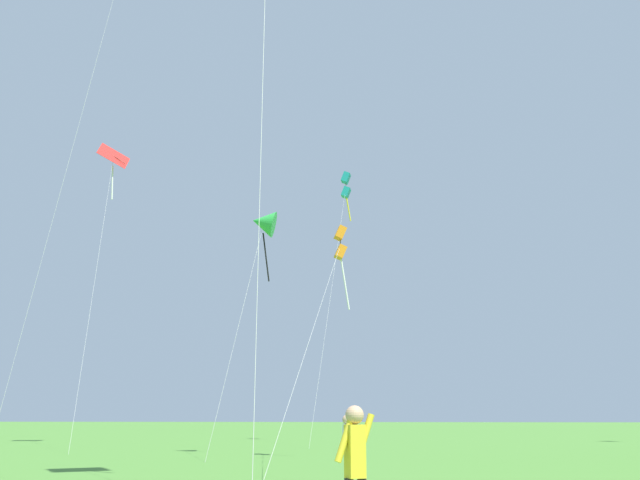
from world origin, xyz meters
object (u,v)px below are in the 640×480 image
(kite_red_high, at_px, (113,167))
(kite_teal_box, at_px, (346,187))
(person_in_blue_jacket, at_px, (347,443))
(person_foreground_watcher, at_px, (355,462))
(kite_green_small, at_px, (263,223))
(kite_orange_box, at_px, (340,246))

(kite_red_high, bearing_deg, kite_teal_box, 23.77)
(person_in_blue_jacket, bearing_deg, kite_teal_box, 94.63)
(kite_teal_box, bearing_deg, person_foreground_watcher, -85.19)
(kite_green_small, distance_m, person_in_blue_jacket, 16.91)
(kite_orange_box, height_order, person_in_blue_jacket, kite_orange_box)
(kite_red_high, bearing_deg, kite_green_small, -39.30)
(kite_red_high, distance_m, person_in_blue_jacket, 32.68)
(kite_green_small, height_order, person_in_blue_jacket, kite_green_small)
(kite_orange_box, relative_size, kite_teal_box, 0.60)
(person_in_blue_jacket, bearing_deg, kite_orange_box, 95.87)
(kite_orange_box, bearing_deg, kite_teal_box, 93.89)
(kite_red_high, distance_m, person_foreground_watcher, 39.22)
(kite_teal_box, bearing_deg, kite_orange_box, -86.11)
(kite_orange_box, distance_m, person_in_blue_jacket, 13.37)
(kite_green_small, distance_m, person_foreground_watcher, 24.04)
(kite_orange_box, bearing_deg, kite_green_small, 149.02)
(kite_orange_box, height_order, kite_green_small, kite_green_small)
(kite_red_high, height_order, person_foreground_watcher, kite_red_high)
(kite_orange_box, height_order, kite_red_high, kite_red_high)
(kite_orange_box, xyz_separation_m, kite_red_high, (-15.68, 12.01, 8.50))
(kite_teal_box, xyz_separation_m, person_in_blue_jacket, (2.37, -29.31, -16.28))
(kite_orange_box, xyz_separation_m, kite_green_small, (-3.78, 2.27, 1.73))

